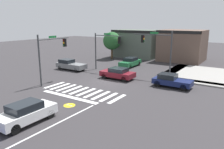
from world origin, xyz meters
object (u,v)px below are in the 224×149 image
Objects in this scene: traffic_signal_northeast at (158,46)px; car_white at (26,113)px; car_maroon at (118,73)px; roadside_tree at (112,41)px; traffic_signal_northwest at (106,45)px; car_navy at (171,80)px; car_green at (130,62)px; car_gray at (70,65)px; traffic_signal_southwest at (51,50)px.

traffic_signal_northeast reaches higher than car_white.
roadside_tree reaches higher than car_maroon.
car_maroon is (3.96, -3.17, -3.03)m from traffic_signal_northwest.
car_navy is 0.82× the size of roadside_tree.
roadside_tree is (-6.53, 4.70, 2.64)m from car_green.
traffic_signal_northwest reaches higher than car_gray.
car_white is at bearing 9.10° from car_green.
traffic_signal_southwest reaches higher than car_gray.
car_green is at bearing 69.21° from traffic_signal_northwest.
roadside_tree is (-12.48, 8.59, -0.64)m from traffic_signal_northeast.
car_navy is (9.04, -7.28, -0.02)m from car_green.
car_maroon is at bearing -54.09° from roadside_tree.
traffic_signal_northwest is 1.30× the size of car_navy.
traffic_signal_northwest is (1.41, 8.83, -0.06)m from traffic_signal_southwest.
car_green is 0.97× the size of car_gray.
traffic_signal_northwest is at bearing -20.79° from car_green.
traffic_signal_northwest is 1.26× the size of car_white.
traffic_signal_northeast is at bearing -44.14° from traffic_signal_southwest.
traffic_signal_southwest is 1.36× the size of car_navy.
car_maroon is 0.83× the size of roadside_tree.
car_white is 28.23m from roadside_tree.
car_green is at bearing 46.49° from car_gray.
traffic_signal_northeast is at bearing 13.00° from car_gray.
car_maroon is at bearing -43.48° from traffic_signal_southwest.
car_green is at bearing 141.13° from car_navy.
car_white is (5.11, -17.24, -2.97)m from traffic_signal_northwest.
traffic_signal_northeast is 1.04× the size of traffic_signal_southwest.
traffic_signal_northeast is 5.65m from car_navy.
traffic_signal_southwest is 8.40m from car_maroon.
car_white is at bearing -142.20° from traffic_signal_southwest.
traffic_signal_southwest is 1.21× the size of car_gray.
car_green is (3.06, 13.17, -3.07)m from traffic_signal_southwest.
car_white reaches higher than car_green.
car_navy is (3.09, -3.39, -3.30)m from traffic_signal_northeast.
car_maroon is (5.37, 5.66, -3.09)m from traffic_signal_southwest.
car_gray is at bearing 33.60° from car_white.
traffic_signal_northeast reaches higher than car_maroon.
car_green is 1.09× the size of car_navy.
traffic_signal_southwest reaches higher than car_navy.
car_gray is at bearing -89.34° from roadside_tree.
car_gray is at bearing -43.51° from car_green.
car_navy is at bearing -21.32° from car_white.
roadside_tree is at bearing -125.73° from car_green.
traffic_signal_southwest is (-9.01, -9.28, -0.21)m from traffic_signal_northeast.
car_green is 1.06× the size of car_white.
car_green reaches higher than car_maroon.
car_gray is (-12.35, -2.85, -3.29)m from traffic_signal_northeast.
traffic_signal_northwest is at bearing 16.50° from car_white.
traffic_signal_northeast is 15.16m from roadside_tree.
traffic_signal_southwest is 1.05× the size of traffic_signal_northwest.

